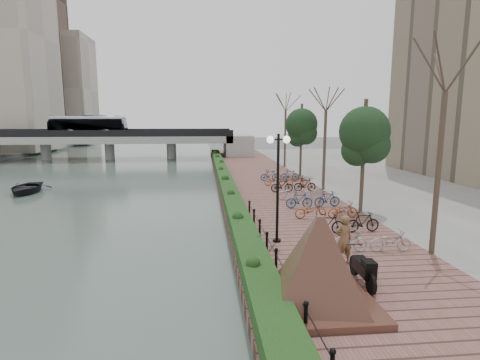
{
  "coord_description": "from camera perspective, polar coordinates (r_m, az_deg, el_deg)",
  "views": [
    {
      "loc": [
        -1.14,
        -11.7,
        5.87
      ],
      "look_at": [
        1.14,
        11.96,
        2.0
      ],
      "focal_mm": 28.0,
      "sensor_mm": 36.0,
      "label": 1
    }
  ],
  "objects": [
    {
      "name": "river_water",
      "position": [
        39.66,
        -25.89,
        -0.19
      ],
      "size": [
        30.0,
        130.0,
        0.02
      ],
      "primitive_type": "cube",
      "color": "#4D6058",
      "rests_on": "ground"
    },
    {
      "name": "bridge",
      "position": [
        58.56,
        -19.9,
        6.25
      ],
      "size": [
        36.0,
        10.77,
        6.5
      ],
      "color": "gray",
      "rests_on": "ground"
    },
    {
      "name": "chain_fence",
      "position": [
        14.8,
        4.77,
        -10.6
      ],
      "size": [
        0.1,
        14.1,
        0.7
      ],
      "color": "black",
      "rests_on": "promenade"
    },
    {
      "name": "boat",
      "position": [
        34.51,
        -29.85,
        -1.01
      ],
      "size": [
        3.31,
        4.45,
        0.88
      ],
      "primitive_type": "imported",
      "rotation": [
        0.0,
        0.0,
        0.07
      ],
      "color": "black",
      "rests_on": "river_water"
    },
    {
      "name": "street_trees",
      "position": [
        26.13,
        15.02,
        4.14
      ],
      "size": [
        3.2,
        37.12,
        6.8
      ],
      "color": "#35271F",
      "rests_on": "promenade"
    },
    {
      "name": "granite_monument",
      "position": [
        11.26,
        11.96,
        -11.88
      ],
      "size": [
        5.03,
        5.03,
        2.66
      ],
      "color": "#40221B",
      "rests_on": "promenade"
    },
    {
      "name": "lamppost",
      "position": [
        16.15,
        5.82,
        2.35
      ],
      "size": [
        1.02,
        0.32,
        4.76
      ],
      "color": "black",
      "rests_on": "promenade"
    },
    {
      "name": "hedge",
      "position": [
        32.15,
        -2.34,
        0.16
      ],
      "size": [
        1.1,
        56.0,
        0.6
      ],
      "primitive_type": "cube",
      "color": "black",
      "rests_on": "promenade"
    },
    {
      "name": "ground",
      "position": [
        13.13,
        0.04,
        -17.29
      ],
      "size": [
        220.0,
        220.0,
        0.0
      ],
      "primitive_type": "plane",
      "color": "#59595B",
      "rests_on": "ground"
    },
    {
      "name": "inland_pavement",
      "position": [
        36.48,
        30.0,
        -0.87
      ],
      "size": [
        24.0,
        75.0,
        0.5
      ],
      "primitive_type": "cube",
      "color": "slate",
      "rests_on": "ground"
    },
    {
      "name": "promenade",
      "position": [
        30.17,
        4.39,
        -1.52
      ],
      "size": [
        8.0,
        75.0,
        0.5
      ],
      "primitive_type": "cube",
      "color": "brown",
      "rests_on": "ground"
    },
    {
      "name": "pedestrian",
      "position": [
        14.62,
        15.53,
        -8.74
      ],
      "size": [
        0.73,
        0.53,
        1.88
      ],
      "primitive_type": "imported",
      "rotation": [
        0.0,
        0.0,
        3.26
      ],
      "color": "brown",
      "rests_on": "promenade"
    },
    {
      "name": "motorcycle",
      "position": [
        13.22,
        18.16,
        -12.54
      ],
      "size": [
        0.64,
        1.83,
        1.13
      ],
      "primitive_type": null,
      "rotation": [
        0.0,
        0.0,
        -0.04
      ],
      "color": "black",
      "rests_on": "promenade"
    },
    {
      "name": "bicycle_parking",
      "position": [
        24.47,
        10.36,
        -2.45
      ],
      "size": [
        2.4,
        19.89,
        1.0
      ],
      "color": "#9E9FA3",
      "rests_on": "promenade"
    }
  ]
}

